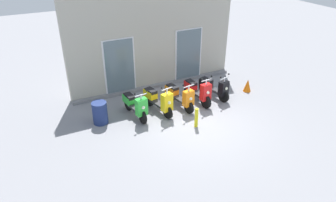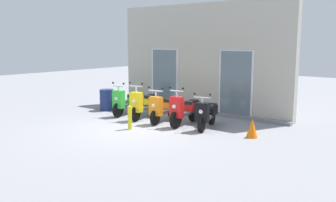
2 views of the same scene
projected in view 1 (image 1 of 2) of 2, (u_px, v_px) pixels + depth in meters
name	position (u px, v px, depth m)	size (l,w,h in m)	color
ground_plane	(195.00, 123.00, 10.80)	(40.00, 40.00, 0.00)	gray
storefront_facade	(154.00, 42.00, 12.61)	(7.08, 0.50, 3.93)	#B2AD9E
scooter_green	(135.00, 105.00, 10.97)	(0.56, 1.58, 1.21)	black
scooter_yellow	(159.00, 100.00, 11.24)	(0.66, 1.61, 1.28)	black
scooter_orange	(180.00, 96.00, 11.60)	(0.63, 1.61, 1.21)	black
scooter_red	(198.00, 91.00, 11.93)	(0.52, 1.63, 1.26)	black
scooter_black	(214.00, 87.00, 12.29)	(0.71, 1.49, 1.13)	black
trash_bin	(100.00, 113.00, 10.66)	(0.51, 0.51, 0.79)	navy
curb_bollard	(196.00, 118.00, 10.47)	(0.12, 0.12, 0.70)	yellow
traffic_cone	(247.00, 85.00, 12.85)	(0.32, 0.32, 0.52)	orange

